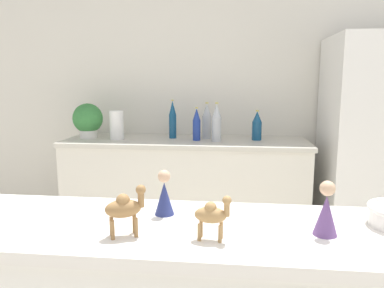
% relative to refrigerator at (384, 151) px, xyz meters
% --- Properties ---
extents(wall_back, '(8.00, 0.06, 2.55)m').
position_rel_refrigerator_xyz_m(wall_back, '(-1.09, 0.40, 0.42)').
color(wall_back, silver).
rests_on(wall_back, ground_plane).
extents(back_counter, '(1.98, 0.63, 0.91)m').
position_rel_refrigerator_xyz_m(back_counter, '(-1.54, 0.07, -0.40)').
color(back_counter, silver).
rests_on(back_counter, ground_plane).
extents(refrigerator, '(0.88, 0.73, 1.72)m').
position_rel_refrigerator_xyz_m(refrigerator, '(0.00, 0.00, 0.00)').
color(refrigerator, silver).
rests_on(refrigerator, ground_plane).
extents(potted_plant, '(0.25, 0.25, 0.29)m').
position_rel_refrigerator_xyz_m(potted_plant, '(-2.36, 0.05, 0.21)').
color(potted_plant, silver).
rests_on(potted_plant, back_counter).
extents(paper_towel_roll, '(0.12, 0.12, 0.23)m').
position_rel_refrigerator_xyz_m(paper_towel_roll, '(-2.10, 0.02, 0.17)').
color(paper_towel_roll, white).
rests_on(paper_towel_roll, back_counter).
extents(back_bottle_0, '(0.08, 0.08, 0.31)m').
position_rel_refrigerator_xyz_m(back_bottle_0, '(-1.28, 0.00, 0.20)').
color(back_bottle_0, '#B2B7BC').
rests_on(back_bottle_0, back_counter).
extents(back_bottle_1, '(0.08, 0.08, 0.24)m').
position_rel_refrigerator_xyz_m(back_bottle_1, '(-0.96, 0.10, 0.17)').
color(back_bottle_1, navy).
rests_on(back_bottle_1, back_counter).
extents(back_bottle_2, '(0.06, 0.06, 0.32)m').
position_rel_refrigerator_xyz_m(back_bottle_2, '(-1.66, 0.13, 0.21)').
color(back_bottle_2, navy).
rests_on(back_bottle_2, back_counter).
extents(back_bottle_3, '(0.06, 0.06, 0.27)m').
position_rel_refrigerator_xyz_m(back_bottle_3, '(-1.44, 0.03, 0.18)').
color(back_bottle_3, navy).
rests_on(back_bottle_3, back_counter).
extents(back_bottle_4, '(0.08, 0.08, 0.30)m').
position_rel_refrigerator_xyz_m(back_bottle_4, '(-1.37, 0.15, 0.20)').
color(back_bottle_4, '#B2B7BC').
rests_on(back_bottle_4, back_counter).
extents(camel_figurine, '(0.10, 0.05, 0.12)m').
position_rel_refrigerator_xyz_m(camel_figurine, '(-1.20, -2.02, 0.18)').
color(camel_figurine, '#A87F4C').
rests_on(camel_figurine, bar_counter).
extents(camel_figurine_second, '(0.11, 0.08, 0.14)m').
position_rel_refrigerator_xyz_m(camel_figurine_second, '(-1.43, -2.02, 0.19)').
color(camel_figurine_second, olive).
rests_on(camel_figurine_second, bar_counter).
extents(wise_man_figurine_crimson, '(0.06, 0.06, 0.14)m').
position_rel_refrigerator_xyz_m(wise_man_figurine_crimson, '(-1.36, -1.84, 0.17)').
color(wise_man_figurine_crimson, navy).
rests_on(wise_man_figurine_crimson, bar_counter).
extents(wise_man_figurine_purple, '(0.06, 0.06, 0.15)m').
position_rel_refrigerator_xyz_m(wise_man_figurine_purple, '(-0.89, -1.95, 0.18)').
color(wise_man_figurine_purple, '#6B4784').
rests_on(wise_man_figurine_purple, bar_counter).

